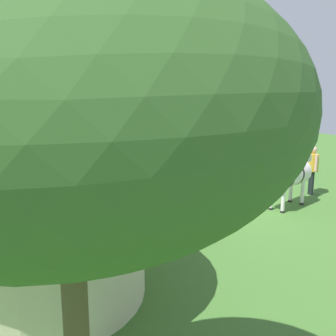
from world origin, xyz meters
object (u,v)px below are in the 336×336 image
(striped_lounge_chair, at_px, (200,184))
(zebra_by_umbrella, at_px, (289,174))
(guest_beside_umbrella, at_px, (149,157))
(zebra_nearest_camera, at_px, (195,192))
(thatched_hut, at_px, (24,168))
(patio_chair_near_hut, at_px, (84,172))
(patio_chair_east_end, at_px, (138,173))
(standing_watcher, at_px, (312,166))
(shade_umbrella, at_px, (105,110))
(acacia_tree_behind_hut, at_px, (65,109))
(patio_dining_table, at_px, (107,173))
(patio_chair_near_lawn, at_px, (94,185))

(striped_lounge_chair, xyz_separation_m, zebra_by_umbrella, (-2.90, -0.97, 0.75))
(guest_beside_umbrella, distance_m, zebra_nearest_camera, 5.08)
(thatched_hut, distance_m, patio_chair_near_hut, 7.84)
(patio_chair_east_end, bearing_deg, standing_watcher, -129.84)
(shade_umbrella, xyz_separation_m, zebra_by_umbrella, (-4.80, -3.55, -1.79))
(standing_watcher, xyz_separation_m, zebra_by_umbrella, (-0.38, 1.73, 0.01))
(striped_lounge_chair, bearing_deg, zebra_by_umbrella, 158.42)
(acacia_tree_behind_hut, bearing_deg, striped_lounge_chair, -46.42)
(shade_umbrella, bearing_deg, zebra_nearest_camera, -178.51)
(patio_dining_table, xyz_separation_m, zebra_by_umbrella, (-4.80, -3.55, 0.34))
(zebra_nearest_camera, xyz_separation_m, zebra_by_umbrella, (-0.29, -3.44, 0.04))
(shade_umbrella, distance_m, patio_chair_east_end, 2.56)
(patio_dining_table, relative_size, striped_lounge_chair, 1.52)
(guest_beside_umbrella, distance_m, striped_lounge_chair, 2.36)
(patio_chair_east_end, bearing_deg, patio_dining_table, 90.00)
(striped_lounge_chair, relative_size, zebra_nearest_camera, 0.44)
(patio_dining_table, bearing_deg, patio_chair_near_hut, 15.07)
(zebra_nearest_camera, height_order, zebra_by_umbrella, zebra_by_umbrella)
(thatched_hut, xyz_separation_m, patio_chair_east_end, (5.18, -5.56, -1.80))
(shade_umbrella, relative_size, zebra_by_umbrella, 1.96)
(shade_umbrella, distance_m, striped_lounge_chair, 4.09)
(thatched_hut, distance_m, patio_chair_east_end, 7.81)
(acacia_tree_behind_hut, bearing_deg, patio_dining_table, -29.47)
(patio_dining_table, bearing_deg, patio_chair_near_lawn, 131.56)
(patio_chair_near_lawn, relative_size, zebra_nearest_camera, 0.41)
(striped_lounge_chair, height_order, acacia_tree_behind_hut, acacia_tree_behind_hut)
(thatched_hut, xyz_separation_m, standing_watcher, (0.89, -9.67, -1.33))
(striped_lounge_chair, relative_size, acacia_tree_behind_hut, 0.21)
(guest_beside_umbrella, relative_size, acacia_tree_behind_hut, 0.35)
(patio_dining_table, bearing_deg, standing_watcher, -129.88)
(thatched_hut, bearing_deg, patio_chair_near_lawn, -37.72)
(shade_umbrella, xyz_separation_m, patio_dining_table, (-0.00, -0.00, -2.14))
(patio_dining_table, bearing_deg, zebra_nearest_camera, -178.51)
(shade_umbrella, bearing_deg, patio_chair_east_end, -96.33)
(striped_lounge_chair, distance_m, acacia_tree_behind_hut, 11.40)
(patio_chair_near_lawn, bearing_deg, patio_chair_near_hut, 121.76)
(zebra_by_umbrella, bearing_deg, standing_watcher, 94.97)
(patio_dining_table, relative_size, guest_beside_umbrella, 0.91)
(patio_dining_table, relative_size, acacia_tree_behind_hut, 0.32)
(patio_chair_east_end, relative_size, zebra_nearest_camera, 0.41)
(patio_dining_table, xyz_separation_m, acacia_tree_behind_hut, (-9.42, 5.32, 2.91))
(striped_lounge_chair, height_order, zebra_by_umbrella, zebra_by_umbrella)
(patio_dining_table, distance_m, patio_chair_near_lawn, 1.19)
(striped_lounge_chair, bearing_deg, shade_umbrella, 13.54)
(standing_watcher, bearing_deg, zebra_by_umbrella, 133.53)
(thatched_hut, relative_size, patio_chair_near_hut, 5.54)
(zebra_nearest_camera, relative_size, zebra_by_umbrella, 1.01)
(standing_watcher, bearing_deg, zebra_nearest_camera, 122.12)
(patio_chair_near_lawn, height_order, striped_lounge_chair, patio_chair_near_lawn)
(patio_chair_east_end, bearing_deg, thatched_hut, 139.33)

